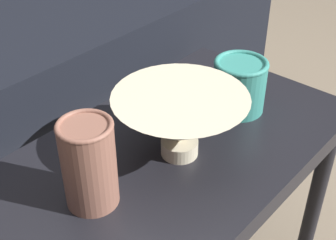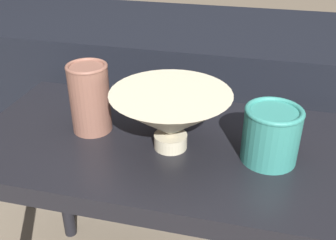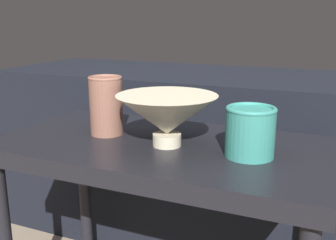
{
  "view_description": "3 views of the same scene",
  "coord_description": "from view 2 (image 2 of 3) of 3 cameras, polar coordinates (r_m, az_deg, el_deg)",
  "views": [
    {
      "loc": [
        -0.47,
        -0.42,
        1.02
      ],
      "look_at": [
        0.02,
        0.0,
        0.57
      ],
      "focal_mm": 50.0,
      "sensor_mm": 36.0,
      "label": 1
    },
    {
      "loc": [
        0.17,
        -0.64,
        0.93
      ],
      "look_at": [
        0.01,
        -0.0,
        0.56
      ],
      "focal_mm": 42.0,
      "sensor_mm": 36.0,
      "label": 2
    },
    {
      "loc": [
        0.36,
        -0.8,
        0.79
      ],
      "look_at": [
        0.03,
        -0.02,
        0.57
      ],
      "focal_mm": 42.0,
      "sensor_mm": 36.0,
      "label": 3
    }
  ],
  "objects": [
    {
      "name": "table",
      "position": [
        0.83,
        -0.91,
        -6.51
      ],
      "size": [
        0.76,
        0.4,
        0.51
      ],
      "color": "black",
      "rests_on": "ground_plane"
    },
    {
      "name": "couch_backdrop",
      "position": [
        1.31,
        4.65,
        0.79
      ],
      "size": [
        1.57,
        0.5,
        0.61
      ],
      "color": "black",
      "rests_on": "ground_plane"
    },
    {
      "name": "bowl",
      "position": [
        0.73,
        0.39,
        0.72
      ],
      "size": [
        0.23,
        0.23,
        0.12
      ],
      "color": "beige",
      "rests_on": "table"
    },
    {
      "name": "vase_textured_left",
      "position": [
        0.81,
        -11.29,
        3.26
      ],
      "size": [
        0.08,
        0.08,
        0.14
      ],
      "color": "brown",
      "rests_on": "table"
    },
    {
      "name": "vase_colorful_right",
      "position": [
        0.73,
        14.76,
        -1.91
      ],
      "size": [
        0.1,
        0.1,
        0.11
      ],
      "color": "teal",
      "rests_on": "table"
    }
  ]
}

